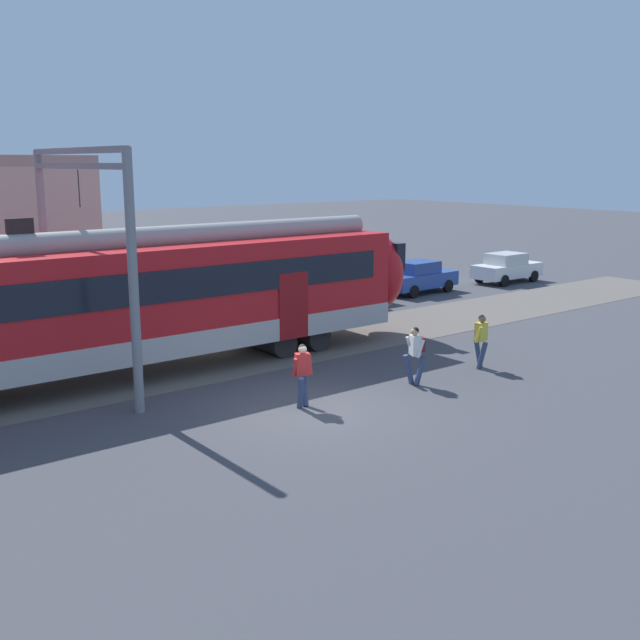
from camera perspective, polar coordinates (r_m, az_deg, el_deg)
ground_plane at (r=19.05m, az=-0.77°, el=-6.89°), size 160.00×160.00×0.00m
pedestrian_red at (r=19.00m, az=-1.34°, el=-3.90°), size 0.64×0.57×1.67m
pedestrian_white at (r=21.10m, az=7.30°, el=-2.32°), size 0.58×0.65×1.67m
pedestrian_yellow at (r=23.12m, az=12.16°, el=-1.30°), size 0.53×0.65×1.67m
parked_car_red at (r=32.65m, az=2.02°, el=2.46°), size 4.03×1.82×1.54m
parked_car_blue at (r=36.11m, az=7.51°, el=3.27°), size 4.09×1.93×1.54m
parked_car_white at (r=40.23m, az=14.05°, el=3.90°), size 4.02×1.80×1.54m
catenary_gantry at (r=21.52m, az=-17.70°, el=6.48°), size 0.24×6.64×6.53m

